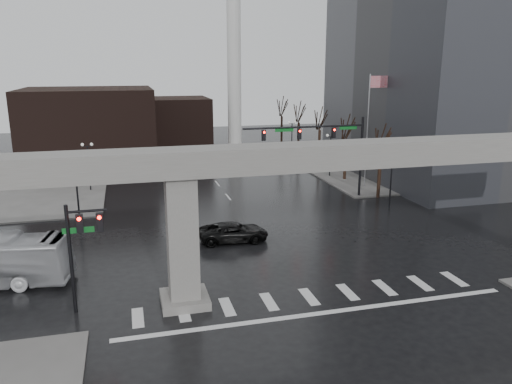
% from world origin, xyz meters
% --- Properties ---
extents(ground, '(160.00, 160.00, 0.00)m').
position_xyz_m(ground, '(0.00, 0.00, 0.00)').
color(ground, black).
rests_on(ground, ground).
extents(sidewalk_ne, '(28.00, 36.00, 0.15)m').
position_xyz_m(sidewalk_ne, '(26.00, 36.00, 0.07)').
color(sidewalk_ne, slate).
rests_on(sidewalk_ne, ground).
extents(elevated_guideway, '(48.00, 2.60, 8.70)m').
position_xyz_m(elevated_guideway, '(1.26, 0.00, 6.88)').
color(elevated_guideway, gray).
rests_on(elevated_guideway, ground).
extents(building_far_left, '(16.00, 14.00, 10.00)m').
position_xyz_m(building_far_left, '(-14.00, 42.00, 5.00)').
color(building_far_left, black).
rests_on(building_far_left, ground).
extents(building_far_mid, '(10.00, 10.00, 8.00)m').
position_xyz_m(building_far_mid, '(-2.00, 52.00, 4.00)').
color(building_far_mid, black).
rests_on(building_far_mid, ground).
extents(smokestack, '(3.60, 3.60, 30.00)m').
position_xyz_m(smokestack, '(6.00, 46.00, 13.35)').
color(smokestack, silver).
rests_on(smokestack, ground).
extents(signal_mast_arm, '(12.12, 0.43, 8.00)m').
position_xyz_m(signal_mast_arm, '(8.99, 18.80, 5.83)').
color(signal_mast_arm, black).
rests_on(signal_mast_arm, ground).
extents(signal_left_pole, '(2.30, 0.30, 6.00)m').
position_xyz_m(signal_left_pole, '(-12.25, 0.50, 4.07)').
color(signal_left_pole, black).
rests_on(signal_left_pole, ground).
extents(flagpole_assembly, '(2.06, 0.12, 12.00)m').
position_xyz_m(flagpole_assembly, '(15.29, 22.00, 7.53)').
color(flagpole_assembly, silver).
rests_on(flagpole_assembly, ground).
extents(lamp_right_0, '(1.22, 0.32, 5.11)m').
position_xyz_m(lamp_right_0, '(13.50, 14.00, 3.47)').
color(lamp_right_0, black).
rests_on(lamp_right_0, ground).
extents(lamp_right_1, '(1.22, 0.32, 5.11)m').
position_xyz_m(lamp_right_1, '(13.50, 28.00, 3.47)').
color(lamp_right_1, black).
rests_on(lamp_right_1, ground).
extents(lamp_right_2, '(1.22, 0.32, 5.11)m').
position_xyz_m(lamp_right_2, '(13.50, 42.00, 3.47)').
color(lamp_right_2, black).
rests_on(lamp_right_2, ground).
extents(lamp_left_0, '(1.22, 0.32, 5.11)m').
position_xyz_m(lamp_left_0, '(-13.50, 14.00, 3.47)').
color(lamp_left_0, black).
rests_on(lamp_left_0, ground).
extents(lamp_left_1, '(1.22, 0.32, 5.11)m').
position_xyz_m(lamp_left_1, '(-13.50, 28.00, 3.47)').
color(lamp_left_1, black).
rests_on(lamp_left_1, ground).
extents(lamp_left_2, '(1.22, 0.32, 5.11)m').
position_xyz_m(lamp_left_2, '(-13.50, 42.00, 3.47)').
color(lamp_left_2, black).
rests_on(lamp_left_2, ground).
extents(tree_right_0, '(1.09, 1.58, 7.50)m').
position_xyz_m(tree_right_0, '(14.53, 18.02, 2.79)').
color(tree_right_0, black).
rests_on(tree_right_0, ground).
extents(tree_right_1, '(1.09, 1.61, 7.67)m').
position_xyz_m(tree_right_1, '(14.53, 26.02, 2.85)').
color(tree_right_1, black).
rests_on(tree_right_1, ground).
extents(tree_right_2, '(1.10, 1.63, 7.85)m').
position_xyz_m(tree_right_2, '(14.53, 34.02, 2.91)').
color(tree_right_2, black).
rests_on(tree_right_2, ground).
extents(tree_right_3, '(1.11, 1.66, 8.02)m').
position_xyz_m(tree_right_3, '(14.53, 42.02, 2.98)').
color(tree_right_3, black).
rests_on(tree_right_3, ground).
extents(tree_right_4, '(1.12, 1.69, 8.19)m').
position_xyz_m(tree_right_4, '(14.53, 50.02, 3.04)').
color(tree_right_4, black).
rests_on(tree_right_4, ground).
extents(pickup_truck, '(5.33, 2.72, 1.44)m').
position_xyz_m(pickup_truck, '(-2.21, 9.18, 0.72)').
color(pickup_truck, black).
rests_on(pickup_truck, ground).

